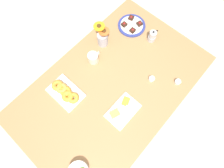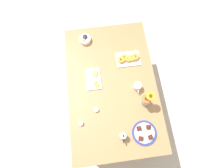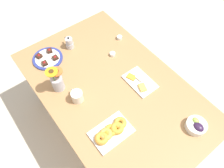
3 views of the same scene
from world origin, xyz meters
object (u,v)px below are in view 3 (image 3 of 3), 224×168
moka_pot (69,43)px  jam_cup_berry (120,37)px  dining_table (112,93)px  coffee_mug (77,96)px  dessert_plate (48,58)px  cheese_platter (140,82)px  grape_bowl (196,126)px  flower_vase (57,82)px  croissant_platter (111,131)px  jam_cup_honey (113,54)px

moka_pot → jam_cup_berry: bearing=-114.2°
dining_table → moka_pot: bearing=3.5°
coffee_mug → dessert_plate: (0.49, -0.01, -0.04)m
cheese_platter → jam_cup_berry: (0.48, -0.18, 0.01)m
grape_bowl → moka_pot: bearing=13.6°
cheese_platter → flower_vase: size_ratio=1.10×
cheese_platter → flower_vase: bearing=56.9°
grape_bowl → moka_pot: 1.22m
flower_vase → croissant_platter: bearing=-169.9°
jam_cup_honey → cheese_platter: bearing=179.1°
cheese_platter → moka_pot: 0.71m
jam_cup_honey → jam_cup_berry: size_ratio=1.00×
dessert_plate → moka_pot: 0.23m
dessert_plate → flower_vase: (-0.32, 0.07, 0.07)m
flower_vase → jam_cup_honey: bearing=-88.6°
cheese_platter → flower_vase: flower_vase is taller
dining_table → coffee_mug: size_ratio=13.07×
grape_bowl → jam_cup_honey: (0.88, 0.05, -0.01)m
coffee_mug → croissant_platter: (-0.36, -0.04, -0.02)m
jam_cup_honey → flower_vase: (-0.01, 0.53, 0.07)m
dining_table → jam_cup_berry: jam_cup_berry is taller
dining_table → grape_bowl: (-0.62, -0.25, 0.12)m
dessert_plate → coffee_mug: bearing=178.6°
dining_table → coffee_mug: 0.31m
coffee_mug → flower_vase: bearing=17.9°
jam_cup_honey → moka_pot: bearing=38.0°
coffee_mug → jam_cup_honey: 0.51m
dessert_plate → jam_cup_honey: bearing=-123.1°
jam_cup_honey → croissant_platter: bearing=141.5°
dining_table → cheese_platter: 0.24m
jam_cup_honey → flower_vase: bearing=91.4°
croissant_platter → flower_vase: 0.55m
coffee_mug → dessert_plate: size_ratio=0.48×
coffee_mug → jam_cup_berry: size_ratio=2.55×
grape_bowl → croissant_platter: bearing=56.0°
grape_bowl → jam_cup_honey: size_ratio=2.97×
croissant_platter → moka_pot: (0.86, -0.20, 0.03)m
grape_bowl → cheese_platter: bearing=5.7°
dining_table → grape_bowl: bearing=-158.0°
croissant_platter → flower_vase: size_ratio=1.20×
coffee_mug → grape_bowl: 0.87m
jam_cup_berry → flower_vase: flower_vase is taller
coffee_mug → dessert_plate: bearing=-1.4°
grape_bowl → jam_cup_honey: bearing=3.0°
cheese_platter → jam_cup_berry: cheese_platter is taller
croissant_platter → jam_cup_berry: size_ratio=5.88×
dining_table → flower_vase: (0.24, 0.33, 0.17)m
jam_cup_berry → coffee_mug: bearing=115.5°
moka_pot → grape_bowl: bearing=-166.4°
dining_table → coffee_mug: coffee_mug is taller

